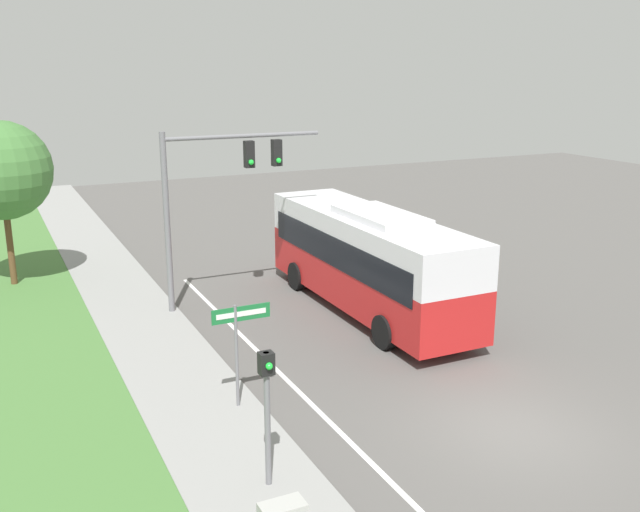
{
  "coord_description": "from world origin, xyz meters",
  "views": [
    {
      "loc": [
        -10.43,
        -11.41,
        8.21
      ],
      "look_at": [
        -0.21,
        9.79,
        1.84
      ],
      "focal_mm": 40.0,
      "sensor_mm": 36.0,
      "label": 1
    }
  ],
  "objects": [
    {
      "name": "bus",
      "position": [
        1.09,
        8.78,
        1.95
      ],
      "size": [
        2.72,
        10.33,
        3.59
      ],
      "color": "red",
      "rests_on": "ground_plane"
    },
    {
      "name": "ground_plane",
      "position": [
        0.0,
        0.0,
        0.0
      ],
      "size": [
        80.0,
        80.0,
        0.0
      ],
      "primitive_type": "plane",
      "color": "#565451"
    },
    {
      "name": "signal_gantry",
      "position": [
        -3.37,
        11.3,
        4.35
      ],
      "size": [
        5.56,
        0.41,
        6.12
      ],
      "color": "slate",
      "rests_on": "ground_plane"
    },
    {
      "name": "sidewalk",
      "position": [
        -6.2,
        0.0,
        0.06
      ],
      "size": [
        2.8,
        80.0,
        0.12
      ],
      "color": "gray",
      "rests_on": "ground_plane"
    },
    {
      "name": "pedestrian_signal",
      "position": [
        -5.92,
        0.3,
        2.0
      ],
      "size": [
        0.28,
        0.34,
        2.93
      ],
      "color": "slate",
      "rests_on": "ground_plane"
    },
    {
      "name": "street_sign",
      "position": [
        -5.27,
        3.77,
        1.91
      ],
      "size": [
        1.46,
        0.08,
        2.71
      ],
      "color": "slate",
      "rests_on": "ground_plane"
    },
    {
      "name": "roadside_tree",
      "position": [
        -9.67,
        17.02,
        4.43
      ],
      "size": [
        3.64,
        3.64,
        6.16
      ],
      "color": "brown",
      "rests_on": "grass_verge"
    },
    {
      "name": "lane_divider_near",
      "position": [
        -3.6,
        0.0,
        0.0
      ],
      "size": [
        0.14,
        30.0,
        0.01
      ],
      "color": "silver",
      "rests_on": "ground_plane"
    }
  ]
}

